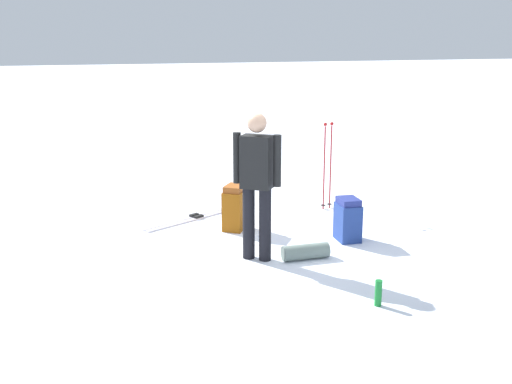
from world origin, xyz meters
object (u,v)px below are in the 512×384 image
at_px(backpack_large_dark, 348,220).
at_px(ski_poles_planted_near, 328,161).
at_px(thermos_bottle, 378,293).
at_px(sleeping_mat_rolled, 306,252).
at_px(backpack_bright, 235,208).
at_px(skier_standing, 257,179).
at_px(ski_pair_near, 196,217).

distance_m(backpack_large_dark, ski_poles_planted_near, 1.52).
height_order(backpack_large_dark, ski_poles_planted_near, ski_poles_planted_near).
distance_m(backpack_large_dark, thermos_bottle, 1.96).
bearing_deg(sleeping_mat_rolled, backpack_bright, -67.36).
bearing_deg(backpack_bright, thermos_bottle, 106.68).
bearing_deg(skier_standing, backpack_large_dark, -164.22).
height_order(skier_standing, ski_pair_near, skier_standing).
height_order(backpack_large_dark, backpack_bright, backpack_bright).
xyz_separation_m(backpack_large_dark, sleeping_mat_rolled, (0.73, 0.51, -0.18)).
distance_m(ski_pair_near, ski_poles_planted_near, 2.07).
distance_m(backpack_bright, thermos_bottle, 2.81).
bearing_deg(ski_pair_near, sleeping_mat_rolled, 116.20).
bearing_deg(backpack_bright, backpack_large_dark, 148.15).
xyz_separation_m(backpack_bright, sleeping_mat_rolled, (-0.54, 1.30, -0.21)).
relative_size(backpack_bright, ski_poles_planted_near, 0.47).
height_order(ski_pair_near, thermos_bottle, thermos_bottle).
distance_m(skier_standing, ski_poles_planted_near, 2.37).
bearing_deg(backpack_large_dark, ski_pair_near, -40.32).
bearing_deg(ski_poles_planted_near, backpack_bright, 22.43).
height_order(backpack_bright, ski_poles_planted_near, ski_poles_planted_near).
relative_size(backpack_large_dark, sleeping_mat_rolled, 1.00).
height_order(ski_pair_near, backpack_large_dark, backpack_large_dark).
height_order(sleeping_mat_rolled, thermos_bottle, thermos_bottle).
bearing_deg(ski_poles_planted_near, ski_pair_near, -0.22).
bearing_deg(backpack_bright, skier_standing, 89.96).
bearing_deg(skier_standing, sleeping_mat_rolled, 164.48).
distance_m(sleeping_mat_rolled, thermos_bottle, 1.41).
height_order(skier_standing, ski_poles_planted_near, skier_standing).
bearing_deg(skier_standing, ski_pair_near, -77.05).
distance_m(ski_poles_planted_near, thermos_bottle, 3.45).
bearing_deg(backpack_large_dark, backpack_bright, -31.85).
xyz_separation_m(skier_standing, backpack_bright, (-0.00, -1.15, -0.66)).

